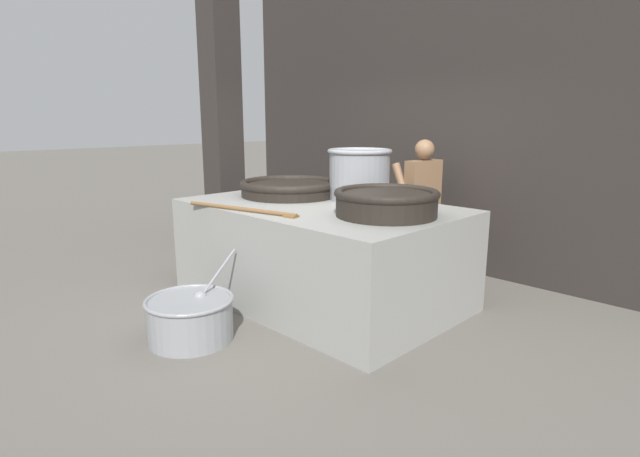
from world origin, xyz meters
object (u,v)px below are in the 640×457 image
giant_wok_far (386,202)px  prep_bowl_vegetables (190,317)px  giant_wok_near (290,187)px  cook (422,204)px  stock_pot (359,173)px

giant_wok_far → prep_bowl_vegetables: giant_wok_far is taller
giant_wok_near → cook: cook is taller
giant_wok_far → cook: size_ratio=0.58×
cook → prep_bowl_vegetables: (-0.37, -2.96, -0.69)m
giant_wok_far → stock_pot: (-0.80, 0.56, 0.16)m
stock_pot → prep_bowl_vegetables: 2.37m
giant_wok_near → giant_wok_far: giant_wok_far is taller
giant_wok_near → stock_pot: stock_pot is taller
stock_pot → giant_wok_far: bearing=-34.7°
giant_wok_near → stock_pot: bearing=26.7°
cook → giant_wok_far: bearing=118.7°
cook → prep_bowl_vegetables: cook is taller
giant_wok_far → cook: cook is taller
giant_wok_near → giant_wok_far: 1.55m
stock_pot → prep_bowl_vegetables: (-0.13, -2.09, -1.10)m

